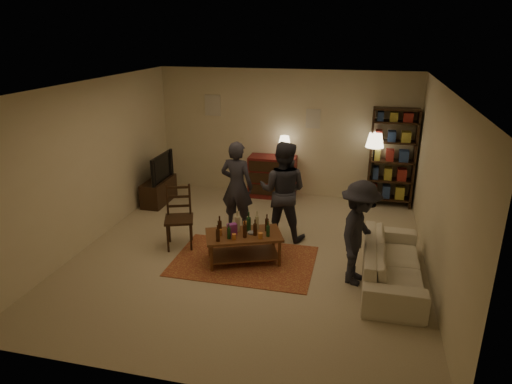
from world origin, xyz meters
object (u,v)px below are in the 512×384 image
(tv_stand, at_px, (159,185))
(dresser, at_px, (273,176))
(floor_lamp, at_px, (375,145))
(coffee_table, at_px, (243,237))
(bookshelf, at_px, (392,157))
(sofa, at_px, (392,263))
(person_right, at_px, (283,191))
(dining_chair, at_px, (179,214))
(person_left, at_px, (237,186))
(person_by_sofa, at_px, (359,233))

(tv_stand, xyz_separation_m, dresser, (2.25, 0.91, 0.09))
(tv_stand, distance_m, floor_lamp, 4.50)
(coffee_table, relative_size, bookshelf, 0.65)
(tv_stand, bearing_deg, dresser, 22.07)
(sofa, relative_size, person_right, 1.20)
(coffee_table, distance_m, sofa, 2.25)
(dining_chair, relative_size, dresser, 0.79)
(floor_lamp, relative_size, sofa, 0.74)
(tv_stand, height_order, sofa, tv_stand)
(person_left, relative_size, person_right, 0.95)
(floor_lamp, relative_size, person_right, 0.89)
(person_left, bearing_deg, tv_stand, -18.10)
(person_left, height_order, person_right, person_right)
(floor_lamp, bearing_deg, bookshelf, 19.76)
(dining_chair, bearing_deg, person_left, 28.47)
(person_left, bearing_deg, dining_chair, 55.24)
(bookshelf, xyz_separation_m, sofa, (-0.05, -3.18, -0.73))
(dining_chair, xyz_separation_m, floor_lamp, (3.12, 2.63, 0.72))
(bookshelf, xyz_separation_m, person_by_sofa, (-0.55, -3.28, -0.27))
(coffee_table, xyz_separation_m, tv_stand, (-2.40, 2.09, -0.03))
(person_left, distance_m, person_by_sofa, 2.58)
(floor_lamp, height_order, sofa, floor_lamp)
(sofa, xyz_separation_m, person_by_sofa, (-0.50, -0.10, 0.46))
(dining_chair, bearing_deg, floor_lamp, 19.96)
(person_left, bearing_deg, dresser, -92.16)
(bookshelf, height_order, person_by_sofa, bookshelf)
(bookshelf, relative_size, person_by_sofa, 1.31)
(sofa, bearing_deg, coffee_table, 87.28)
(dresser, bearing_deg, bookshelf, 1.57)
(tv_stand, distance_m, person_left, 2.21)
(person_right, bearing_deg, coffee_table, 71.50)
(tv_stand, height_order, dresser, dresser)
(coffee_table, xyz_separation_m, floor_lamp, (1.93, 2.94, 0.87))
(coffee_table, height_order, person_left, person_left)
(sofa, bearing_deg, bookshelf, -0.82)
(dresser, xyz_separation_m, person_left, (-0.28, -1.82, 0.35))
(dresser, distance_m, person_left, 1.88)
(dresser, relative_size, floor_lamp, 0.89)
(person_left, height_order, person_by_sofa, person_left)
(sofa, bearing_deg, dining_chair, 82.96)
(tv_stand, xyz_separation_m, sofa, (4.64, -2.20, -0.08))
(sofa, bearing_deg, person_left, 64.25)
(coffee_table, bearing_deg, sofa, -2.72)
(coffee_table, distance_m, person_by_sofa, 1.79)
(coffee_table, height_order, bookshelf, bookshelf)
(tv_stand, bearing_deg, floor_lamp, 11.11)
(person_by_sofa, bearing_deg, tv_stand, 74.66)
(floor_lamp, bearing_deg, dresser, 178.25)
(bookshelf, relative_size, person_right, 1.17)
(bookshelf, xyz_separation_m, person_right, (-1.86, -2.06, -0.17))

